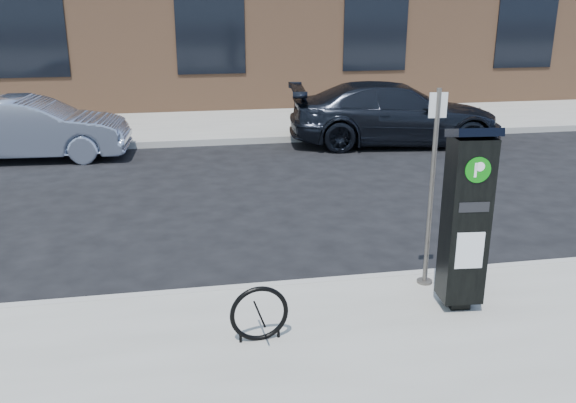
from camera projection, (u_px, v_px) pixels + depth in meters
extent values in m
plane|color=black|center=(280.00, 294.00, 7.22)|extent=(120.00, 120.00, 0.00)
cube|color=gray|center=(209.00, 103.00, 20.28)|extent=(60.00, 12.00, 0.15)
cube|color=#9E9B93|center=(281.00, 289.00, 7.18)|extent=(60.00, 0.12, 0.16)
cube|color=#9E9B93|center=(224.00, 142.00, 14.69)|extent=(60.00, 0.12, 0.16)
cube|color=black|center=(26.00, 13.00, 16.61)|extent=(2.00, 0.06, 3.50)
cube|color=black|center=(210.00, 12.00, 17.47)|extent=(2.00, 0.06, 3.50)
cube|color=black|center=(376.00, 12.00, 18.33)|extent=(2.00, 0.06, 3.50)
cube|color=black|center=(528.00, 11.00, 19.19)|extent=(2.00, 0.06, 3.50)
cube|color=black|center=(458.00, 302.00, 6.61)|extent=(0.23, 0.23, 0.10)
cube|color=black|center=(465.00, 220.00, 6.32)|extent=(0.45, 0.40, 1.77)
cube|color=black|center=(474.00, 132.00, 6.03)|extent=(0.49, 0.44, 0.16)
cylinder|color=#08600B|center=(478.00, 170.00, 5.96)|extent=(0.26, 0.04, 0.26)
cube|color=white|center=(478.00, 170.00, 5.96)|extent=(0.09, 0.02, 0.15)
cube|color=silver|center=(470.00, 251.00, 6.22)|extent=(0.29, 0.03, 0.40)
cube|color=black|center=(474.00, 207.00, 6.08)|extent=(0.31, 0.04, 0.10)
cylinder|color=#4F4946|center=(424.00, 281.00, 7.18)|extent=(0.18, 0.18, 0.03)
cylinder|color=#4F4946|center=(432.00, 190.00, 6.83)|extent=(0.05, 0.05, 2.28)
cube|color=silver|center=(438.00, 105.00, 6.53)|extent=(0.20, 0.03, 0.27)
torus|color=black|center=(259.00, 314.00, 5.88)|extent=(0.58, 0.09, 0.58)
cylinder|color=black|center=(241.00, 337.00, 5.91)|extent=(0.03, 0.03, 0.11)
cylinder|color=black|center=(278.00, 332.00, 6.00)|extent=(0.03, 0.03, 0.11)
imported|color=#7F8AA2|center=(31.00, 129.00, 13.20)|extent=(4.16, 1.64, 1.35)
imported|color=black|center=(395.00, 114.00, 14.60)|extent=(5.28, 2.67, 1.47)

